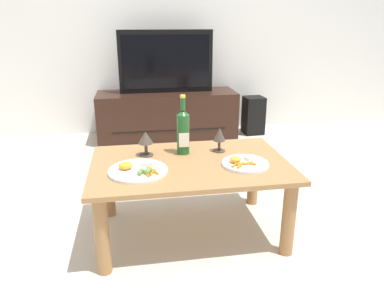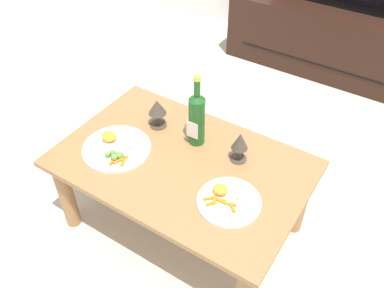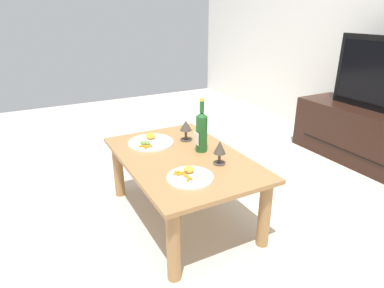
% 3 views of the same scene
% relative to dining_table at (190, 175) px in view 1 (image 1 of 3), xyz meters
% --- Properties ---
extents(ground_plane, '(6.40, 6.40, 0.00)m').
position_rel_dining_table_xyz_m(ground_plane, '(0.00, 0.00, -0.35)').
color(ground_plane, beige).
extents(back_wall, '(6.40, 0.10, 2.60)m').
position_rel_dining_table_xyz_m(back_wall, '(0.00, 2.12, 0.95)').
color(back_wall, silver).
rests_on(back_wall, ground_plane).
extents(dining_table, '(1.05, 0.69, 0.43)m').
position_rel_dining_table_xyz_m(dining_table, '(0.00, 0.00, 0.00)').
color(dining_table, '#9E7042').
rests_on(dining_table, ground_plane).
extents(tv_stand, '(1.38, 0.47, 0.47)m').
position_rel_dining_table_xyz_m(tv_stand, '(0.05, 1.79, -0.12)').
color(tv_stand, black).
rests_on(tv_stand, ground_plane).
extents(tv_screen, '(0.92, 0.05, 0.60)m').
position_rel_dining_table_xyz_m(tv_screen, '(0.05, 1.79, 0.42)').
color(tv_screen, black).
rests_on(tv_screen, tv_stand).
extents(floor_speaker, '(0.21, 0.21, 0.39)m').
position_rel_dining_table_xyz_m(floor_speaker, '(0.97, 1.79, -0.16)').
color(floor_speaker, black).
rests_on(floor_speaker, ground_plane).
extents(wine_bottle, '(0.07, 0.07, 0.34)m').
position_rel_dining_table_xyz_m(wine_bottle, '(-0.02, 0.14, 0.22)').
color(wine_bottle, '#1E5923').
rests_on(wine_bottle, dining_table).
extents(goblet_left, '(0.08, 0.08, 0.14)m').
position_rel_dining_table_xyz_m(goblet_left, '(-0.23, 0.14, 0.17)').
color(goblet_left, '#473D33').
rests_on(goblet_left, dining_table).
extents(goblet_right, '(0.07, 0.07, 0.14)m').
position_rel_dining_table_xyz_m(goblet_right, '(0.19, 0.14, 0.17)').
color(goblet_right, '#473D33').
rests_on(goblet_right, dining_table).
extents(dinner_plate_left, '(0.30, 0.30, 0.05)m').
position_rel_dining_table_xyz_m(dinner_plate_left, '(-0.28, -0.09, 0.09)').
color(dinner_plate_left, white).
rests_on(dinner_plate_left, dining_table).
extents(dinner_plate_right, '(0.25, 0.25, 0.05)m').
position_rel_dining_table_xyz_m(dinner_plate_right, '(0.28, -0.09, 0.09)').
color(dinner_plate_right, white).
rests_on(dinner_plate_right, dining_table).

